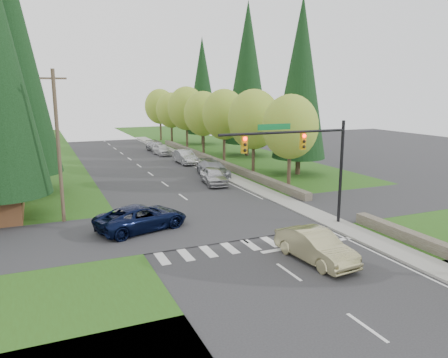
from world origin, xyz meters
TOP-DOWN VIEW (x-y plane):
  - ground at (0.00, 0.00)m, footprint 120.00×120.00m
  - grass_east at (13.00, 20.00)m, footprint 14.00×110.00m
  - grass_west at (-13.00, 20.00)m, footprint 14.00×110.00m
  - cross_street at (0.00, 8.00)m, footprint 120.00×8.00m
  - sidewalk_east at (6.90, 22.00)m, footprint 1.80×80.00m
  - curb_east at (6.05, 22.00)m, footprint 0.20×80.00m
  - stone_wall_north at (8.60, 30.00)m, footprint 0.70×40.00m
  - traffic_signal at (4.37, 4.50)m, footprint 8.70×0.37m
  - utility_pole at (-9.50, 12.00)m, footprint 1.60×0.24m
  - decid_tree_0 at (9.20, 14.00)m, footprint 4.80×4.80m
  - decid_tree_1 at (9.30, 21.00)m, footprint 5.20×5.20m
  - decid_tree_2 at (9.10, 28.00)m, footprint 5.00×5.00m
  - decid_tree_3 at (9.20, 35.00)m, footprint 5.00×5.00m
  - decid_tree_4 at (9.30, 42.00)m, footprint 5.40×5.40m
  - decid_tree_5 at (9.10, 49.00)m, footprint 4.80×4.80m
  - decid_tree_6 at (9.20, 56.00)m, footprint 5.20×5.20m
  - conifer_w_c at (-12.00, 22.00)m, footprint 6.46×6.46m
  - conifer_e_a at (14.00, 20.00)m, footprint 5.44×5.44m
  - conifer_e_b at (15.00, 34.00)m, footprint 6.12×6.12m
  - conifer_e_c at (14.00, 48.00)m, footprint 5.10×5.10m
  - sedan_champagne at (1.98, -0.34)m, footprint 2.21×5.10m
  - suv_navy at (-5.07, 8.26)m, footprint 6.38×4.27m
  - parked_car_a at (4.20, 19.09)m, footprint 2.52×4.94m
  - parked_car_b at (5.60, 22.73)m, footprint 2.27×5.44m
  - parked_car_c at (5.43, 31.25)m, footprint 1.81×4.98m
  - parked_car_d at (4.81, 39.28)m, footprint 1.93×4.46m
  - parked_car_e at (4.99, 43.00)m, footprint 2.33×5.09m

SIDE VIEW (x-z plane):
  - ground at x=0.00m, z-range 0.00..0.00m
  - cross_street at x=0.00m, z-range -0.05..0.05m
  - grass_east at x=13.00m, z-range 0.00..0.06m
  - grass_west at x=-13.00m, z-range 0.00..0.06m
  - sidewalk_east at x=6.90m, z-range 0.00..0.13m
  - curb_east at x=6.05m, z-range 0.00..0.13m
  - stone_wall_north at x=8.60m, z-range 0.00..0.70m
  - parked_car_e at x=4.99m, z-range 0.00..1.44m
  - parked_car_d at x=4.81m, z-range 0.00..1.50m
  - parked_car_b at x=5.60m, z-range 0.00..1.57m
  - parked_car_a at x=4.20m, z-range 0.00..1.61m
  - suv_navy at x=-5.07m, z-range 0.00..1.63m
  - parked_car_c at x=5.43m, z-range 0.00..1.63m
  - sedan_champagne at x=1.98m, z-range 0.00..1.63m
  - traffic_signal at x=4.37m, z-range 1.58..8.38m
  - utility_pole at x=-9.50m, z-range 0.14..10.14m
  - decid_tree_5 at x=9.10m, z-range 1.38..9.68m
  - decid_tree_0 at x=9.20m, z-range 1.41..9.78m
  - decid_tree_3 at x=9.20m, z-range 1.39..9.94m
  - decid_tree_1 at x=9.30m, z-range 1.40..10.20m
  - decid_tree_6 at x=9.20m, z-range 1.43..10.30m
  - decid_tree_2 at x=9.10m, z-range 1.52..10.34m
  - decid_tree_4 at x=9.30m, z-range 1.47..10.65m
  - conifer_e_c at x=14.00m, z-range 0.89..17.69m
  - conifer_e_a at x=14.00m, z-range 0.89..18.69m
  - conifer_e_b at x=15.00m, z-range 0.89..20.69m
  - conifer_w_c at x=-12.00m, z-range 0.89..21.69m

